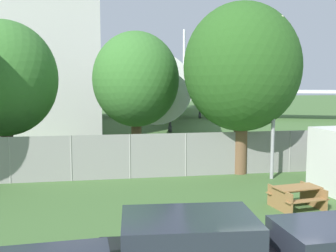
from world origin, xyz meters
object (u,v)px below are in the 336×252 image
Objects in this scene: tree_far_right at (4,79)px; picnic_bench_near_cabin at (297,195)px; tree_left_of_cabin at (136,80)px; tree_behind_benches at (242,68)px; airplane at (178,86)px.

picnic_bench_near_cabin is at bearing -37.65° from tree_far_right.
tree_behind_benches is at bearing -34.63° from tree_left_of_cabin.
airplane is 25.93m from tree_left_of_cabin.
tree_left_of_cabin is (-7.19, -24.90, 0.56)m from airplane.
picnic_bench_near_cabin is 0.22× the size of tree_behind_benches.
airplane is 5.84× the size of tree_behind_benches.
picnic_bench_near_cabin is at bearing -89.10° from tree_behind_benches.
tree_behind_benches is at bearing 9.15° from airplane.
tree_left_of_cabin is 0.94× the size of tree_far_right.
tree_far_right is (-11.14, 3.33, -0.49)m from tree_behind_benches.
airplane is 6.69× the size of tree_left_of_cabin.
tree_far_right is (-11.22, 8.66, 4.00)m from picnic_bench_near_cabin.
picnic_bench_near_cabin is 6.97m from tree_behind_benches.
tree_behind_benches is (-2.59, -28.08, 1.09)m from airplane.
airplane is 26.85× the size of picnic_bench_near_cabin.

